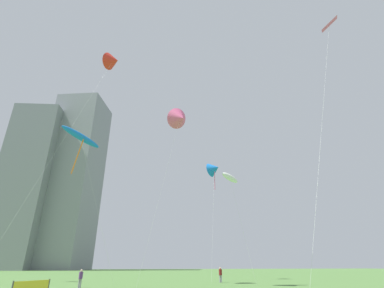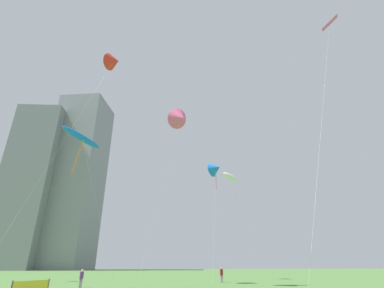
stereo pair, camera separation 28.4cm
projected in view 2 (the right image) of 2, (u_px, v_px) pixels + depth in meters
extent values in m
cylinder|color=gray|center=(221.00, 279.00, 34.33)|extent=(0.16, 0.16, 0.83)
cylinder|color=gray|center=(222.00, 279.00, 34.27)|extent=(0.16, 0.16, 0.83)
cylinder|color=maroon|center=(221.00, 272.00, 34.60)|extent=(0.38, 0.38, 0.66)
sphere|color=tan|center=(221.00, 268.00, 34.77)|extent=(0.23, 0.23, 0.23)
cylinder|color=gray|center=(81.00, 283.00, 26.17)|extent=(0.15, 0.15, 0.78)
cylinder|color=gray|center=(80.00, 283.00, 26.21)|extent=(0.15, 0.15, 0.78)
cylinder|color=#593372|center=(82.00, 275.00, 26.46)|extent=(0.36, 0.36, 0.62)
sphere|color=beige|center=(82.00, 270.00, 26.63)|extent=(0.21, 0.21, 0.21)
cylinder|color=silver|center=(161.00, 191.00, 30.88)|extent=(3.97, 0.34, 18.95)
cone|color=#E5598C|center=(180.00, 118.00, 35.17)|extent=(3.46, 3.51, 3.17)
cylinder|color=silver|center=(243.00, 228.00, 31.20)|extent=(2.11, 0.53, 11.63)
ellipsoid|color=white|center=(230.00, 178.00, 33.54)|extent=(2.37, 1.06, 1.54)
cylinder|color=silver|center=(322.00, 111.00, 22.31)|extent=(10.89, 5.04, 26.57)
pyramid|color=#E5598C|center=(329.00, 23.00, 30.89)|extent=(1.81, 1.87, 1.61)
cylinder|color=silver|center=(214.00, 216.00, 41.34)|extent=(3.21, 7.41, 17.33)
cone|color=blue|center=(216.00, 169.00, 48.41)|extent=(3.21, 3.18, 2.69)
cylinder|color=#E5598C|center=(216.00, 180.00, 47.62)|extent=(0.18, 0.43, 3.38)
cylinder|color=silver|center=(98.00, 213.00, 30.18)|extent=(4.71, 7.05, 14.33)
ellipsoid|color=blue|center=(81.00, 137.00, 29.43)|extent=(4.12, 2.73, 1.90)
cylinder|color=orange|center=(78.00, 157.00, 28.57)|extent=(0.82, 0.71, 3.63)
cylinder|color=silver|center=(64.00, 140.00, 32.61)|extent=(7.61, 7.69, 30.69)
cone|color=red|center=(114.00, 61.00, 42.88)|extent=(3.37, 3.46, 2.93)
cube|color=gray|center=(77.00, 178.00, 133.70)|extent=(26.08, 26.46, 80.69)
cube|color=gray|center=(31.00, 183.00, 123.96)|extent=(22.42, 19.33, 70.92)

